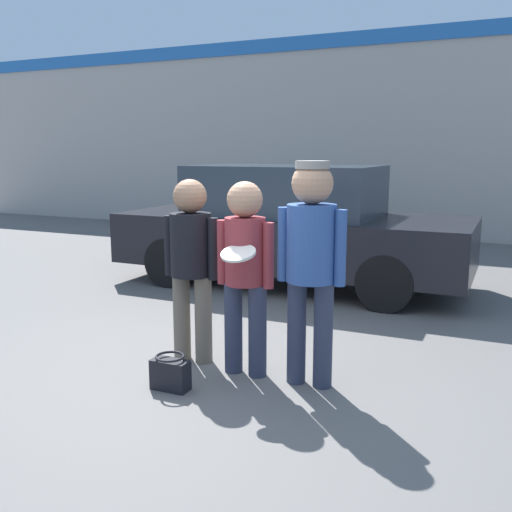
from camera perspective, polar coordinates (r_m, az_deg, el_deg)
The scene contains 8 objects.
ground_plane at distance 4.87m, azimuth -4.31°, elevation -11.65°, with size 56.00×56.00×0.00m, color #5B5956.
storefront_building at distance 12.53m, azimuth 14.79°, elevation 11.71°, with size 24.00×0.22×4.28m.
person_left at distance 4.93m, azimuth -6.50°, elevation 0.03°, with size 0.52×0.35×1.60m.
person_middle_with_frisbee at distance 4.59m, azimuth -1.11°, elevation -0.77°, with size 0.50×0.54×1.60m.
person_right at distance 4.37m, azimuth 5.54°, elevation 0.44°, with size 0.55×0.38×1.76m.
parked_car_near at distance 7.83m, azimuth 3.46°, elevation 2.98°, with size 4.73×1.87×1.64m.
shrub at distance 12.38m, azimuth 3.93°, elevation 4.82°, with size 1.23×1.23×1.23m.
handbag at distance 4.56m, azimuth -8.57°, elevation -11.50°, with size 0.30×0.23×0.28m.
Camera 1 is at (2.19, -3.94, 1.83)m, focal length 40.00 mm.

